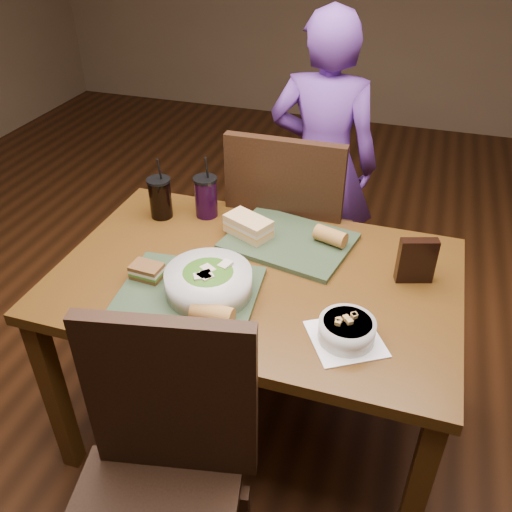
# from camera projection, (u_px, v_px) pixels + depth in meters

# --- Properties ---
(ground) EXTENTS (6.00, 6.00, 0.00)m
(ground) POSITION_uv_depth(u_px,v_px,m) (256.00, 422.00, 2.20)
(ground) COLOR #381C0B
(ground) RESTS_ON ground
(dining_table) EXTENTS (1.30, 0.85, 0.75)m
(dining_table) POSITION_uv_depth(u_px,v_px,m) (256.00, 295.00, 1.82)
(dining_table) COLOR #4E300F
(dining_table) RESTS_ON ground
(chair_near) EXTENTS (0.51, 0.52, 1.00)m
(chair_near) POSITION_uv_depth(u_px,v_px,m) (159.00, 479.00, 1.37)
(chair_near) COLOR black
(chair_near) RESTS_ON ground
(chair_far) EXTENTS (0.46, 0.46, 1.05)m
(chair_far) POSITION_uv_depth(u_px,v_px,m) (289.00, 234.00, 2.28)
(chair_far) COLOR black
(chair_far) RESTS_ON ground
(diner) EXTENTS (0.52, 0.35, 1.41)m
(diner) POSITION_uv_depth(u_px,v_px,m) (323.00, 164.00, 2.55)
(diner) COLOR #693798
(diner) RESTS_ON ground
(tray_near) EXTENTS (0.45, 0.36, 0.02)m
(tray_near) POSITION_uv_depth(u_px,v_px,m) (190.00, 290.00, 1.68)
(tray_near) COLOR #2C3D25
(tray_near) RESTS_ON dining_table
(tray_far) EXTENTS (0.47, 0.40, 0.02)m
(tray_far) POSITION_uv_depth(u_px,v_px,m) (289.00, 241.00, 1.91)
(tray_far) COLOR #2C3D25
(tray_far) RESTS_ON dining_table
(salad_bowl) EXTENTS (0.26, 0.26, 0.09)m
(salad_bowl) POSITION_uv_depth(u_px,v_px,m) (209.00, 281.00, 1.64)
(salad_bowl) COLOR silver
(salad_bowl) RESTS_ON tray_near
(soup_bowl) EXTENTS (0.26, 0.26, 0.08)m
(soup_bowl) POSITION_uv_depth(u_px,v_px,m) (347.00, 330.00, 1.49)
(soup_bowl) COLOR white
(soup_bowl) RESTS_ON dining_table
(sandwich_near) EXTENTS (0.10, 0.07, 0.05)m
(sandwich_near) POSITION_uv_depth(u_px,v_px,m) (147.00, 271.00, 1.71)
(sandwich_near) COLOR #593819
(sandwich_near) RESTS_ON tray_near
(sandwich_far) EXTENTS (0.19, 0.15, 0.07)m
(sandwich_far) POSITION_uv_depth(u_px,v_px,m) (248.00, 226.00, 1.92)
(sandwich_far) COLOR tan
(sandwich_far) RESTS_ON tray_far
(baguette_near) EXTENTS (0.12, 0.06, 0.06)m
(baguette_near) POSITION_uv_depth(u_px,v_px,m) (212.00, 314.00, 1.53)
(baguette_near) COLOR #AD7533
(baguette_near) RESTS_ON tray_near
(baguette_far) EXTENTS (0.12, 0.09, 0.06)m
(baguette_far) POSITION_uv_depth(u_px,v_px,m) (330.00, 236.00, 1.87)
(baguette_far) COLOR #AD7533
(baguette_far) RESTS_ON tray_far
(cup_cola) EXTENTS (0.09, 0.09, 0.24)m
(cup_cola) POSITION_uv_depth(u_px,v_px,m) (160.00, 198.00, 2.03)
(cup_cola) COLOR black
(cup_cola) RESTS_ON dining_table
(cup_berry) EXTENTS (0.09, 0.09, 0.24)m
(cup_berry) POSITION_uv_depth(u_px,v_px,m) (206.00, 197.00, 2.04)
(cup_berry) COLOR black
(cup_berry) RESTS_ON dining_table
(chip_bag) EXTENTS (0.12, 0.07, 0.15)m
(chip_bag) POSITION_uv_depth(u_px,v_px,m) (416.00, 261.00, 1.70)
(chip_bag) COLOR black
(chip_bag) RESTS_ON dining_table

